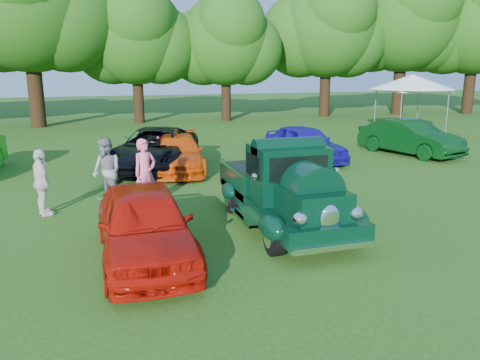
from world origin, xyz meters
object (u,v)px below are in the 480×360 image
object	(u,v)px
back_car_blue	(305,143)
spectator_grey	(107,171)
back_car_orange	(178,154)
back_car_green	(410,137)
red_convertible	(144,224)
spectator_pink	(145,173)
back_car_black	(155,149)
spectator_white	(42,183)
hero_pickup	(283,191)
canopy_tent	(412,82)

from	to	relation	value
back_car_blue	spectator_grey	world-z (taller)	spectator_grey
back_car_orange	back_car_green	size ratio (longest dim) A/B	0.96
red_convertible	spectator_pink	size ratio (longest dim) A/B	2.32
back_car_orange	spectator_grey	bearing A→B (deg)	-117.38
spectator_pink	red_convertible	bearing A→B (deg)	-123.69
back_car_black	spectator_grey	distance (m)	4.85
spectator_grey	spectator_white	world-z (taller)	spectator_grey
hero_pickup	spectator_pink	bearing A→B (deg)	138.58
hero_pickup	red_convertible	distance (m)	3.70
back_car_black	back_car_green	world-z (taller)	back_car_black
back_car_orange	spectator_grey	world-z (taller)	spectator_grey
back_car_green	spectator_pink	distance (m)	13.19
hero_pickup	canopy_tent	distance (m)	18.50
red_convertible	spectator_white	xyz separation A→B (m)	(-2.26, 3.80, 0.13)
canopy_tent	hero_pickup	bearing A→B (deg)	-135.87
spectator_white	spectator_pink	bearing A→B (deg)	-107.34
red_convertible	canopy_tent	xyz separation A→B (m)	(16.70, 13.95, 2.28)
back_car_green	spectator_grey	world-z (taller)	spectator_grey
back_car_orange	spectator_white	xyz separation A→B (m)	(-4.40, -4.44, 0.23)
back_car_blue	back_car_green	size ratio (longest dim) A/B	0.93
spectator_pink	spectator_white	xyz separation A→B (m)	(-2.70, -0.07, -0.07)
back_car_blue	spectator_grey	bearing A→B (deg)	-161.93
back_car_green	canopy_tent	bearing A→B (deg)	37.83
hero_pickup	back_car_blue	bearing A→B (deg)	61.48
red_convertible	back_car_black	bearing A→B (deg)	81.02
back_car_green	spectator_pink	bearing A→B (deg)	-174.90
spectator_grey	back_car_blue	bearing A→B (deg)	83.69
red_convertible	canopy_tent	distance (m)	21.88
red_convertible	back_car_orange	world-z (taller)	red_convertible
spectator_white	back_car_black	bearing A→B (deg)	-54.19
back_car_black	back_car_orange	distance (m)	1.03
red_convertible	spectator_pink	distance (m)	3.90
spectator_white	canopy_tent	size ratio (longest dim) A/B	0.35
back_car_blue	spectator_pink	size ratio (longest dim) A/B	2.29
back_car_blue	back_car_green	bearing A→B (deg)	-9.39
hero_pickup	back_car_orange	xyz separation A→B (m)	(-1.38, 7.08, -0.22)
hero_pickup	back_car_black	bearing A→B (deg)	105.55
back_car_black	spectator_pink	xyz separation A→B (m)	(-0.92, -5.03, 0.18)
back_car_green	red_convertible	bearing A→B (deg)	-161.92
red_convertible	spectator_pink	bearing A→B (deg)	83.21
back_car_blue	spectator_white	world-z (taller)	spectator_white
back_car_orange	spectator_white	size ratio (longest dim) A/B	2.57
hero_pickup	back_car_orange	distance (m)	7.22
hero_pickup	spectator_pink	distance (m)	4.10
back_car_black	canopy_tent	world-z (taller)	canopy_tent
hero_pickup	back_car_blue	distance (m)	8.50
back_car_black	back_car_orange	world-z (taller)	back_car_black
spectator_pink	canopy_tent	xyz separation A→B (m)	(16.26, 10.08, 2.07)
spectator_pink	spectator_grey	world-z (taller)	spectator_pink
back_car_green	spectator_pink	size ratio (longest dim) A/B	2.47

